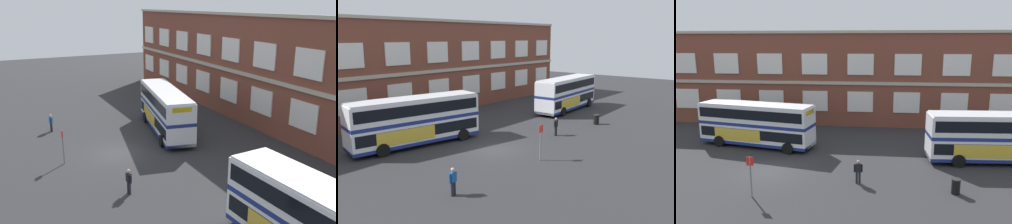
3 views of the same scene
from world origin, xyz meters
TOP-DOWN VIEW (x-y plane):
  - ground_plane at (0.00, 2.00)m, footprint 120.00×120.00m
  - brick_terminal_building at (0.85, 17.98)m, footprint 57.65×8.19m
  - double_decker_near at (-3.21, 5.93)m, footprint 11.29×4.70m
  - double_decker_middle at (17.77, 3.77)m, footprint 11.13×3.35m
  - waiting_passenger at (-7.92, -3.88)m, footprint 0.64×0.28m
  - second_passenger at (6.86, -1.51)m, footprint 0.64×0.28m
  - bus_stand_flag at (0.26, -4.31)m, footprint 0.44×0.10m
  - station_litter_bin at (13.27, -2.45)m, footprint 0.60×0.60m

SIDE VIEW (x-z plane):
  - ground_plane at x=0.00m, z-range 0.00..0.00m
  - station_litter_bin at x=13.27m, z-range 0.01..1.04m
  - waiting_passenger at x=-7.92m, z-range 0.08..1.78m
  - second_passenger at x=6.86m, z-range 0.08..1.78m
  - bus_stand_flag at x=0.26m, z-range 0.29..2.99m
  - double_decker_near at x=-3.21m, z-range 0.11..4.18m
  - double_decker_middle at x=17.77m, z-range 0.11..4.18m
  - brick_terminal_building at x=0.85m, z-range -0.15..10.80m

